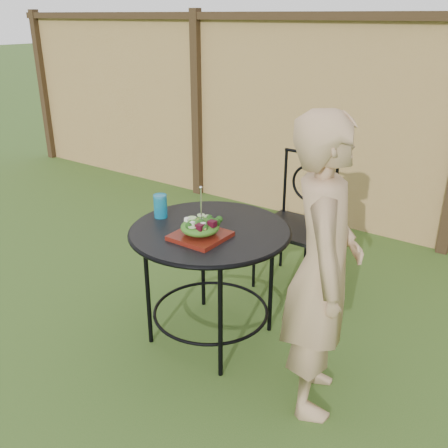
{
  "coord_description": "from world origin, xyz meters",
  "views": [
    {
      "loc": [
        2.0,
        -1.98,
        1.84
      ],
      "look_at": [
        0.5,
        0.13,
        0.75
      ],
      "focal_mm": 40.0,
      "sensor_mm": 36.0,
      "label": 1
    }
  ],
  "objects_px": {
    "patio_table": "(210,251)",
    "salad_plate": "(200,236)",
    "diner": "(322,270)",
    "patio_chair": "(298,218)"
  },
  "relations": [
    {
      "from": "patio_table",
      "to": "patio_chair",
      "type": "bearing_deg",
      "value": 84.6
    },
    {
      "from": "salad_plate",
      "to": "patio_table",
      "type": "bearing_deg",
      "value": 104.79
    },
    {
      "from": "patio_chair",
      "to": "salad_plate",
      "type": "height_order",
      "value": "patio_chair"
    },
    {
      "from": "salad_plate",
      "to": "patio_chair",
      "type": "bearing_deg",
      "value": 87.18
    },
    {
      "from": "patio_table",
      "to": "diner",
      "type": "xyz_separation_m",
      "value": [
        0.75,
        -0.12,
        0.16
      ]
    },
    {
      "from": "patio_chair",
      "to": "diner",
      "type": "xyz_separation_m",
      "value": [
        0.66,
        -1.04,
        0.24
      ]
    },
    {
      "from": "patio_table",
      "to": "diner",
      "type": "bearing_deg",
      "value": -9.06
    },
    {
      "from": "diner",
      "to": "patio_chair",
      "type": "bearing_deg",
      "value": 6.9
    },
    {
      "from": "patio_table",
      "to": "patio_chair",
      "type": "height_order",
      "value": "patio_chair"
    },
    {
      "from": "patio_table",
      "to": "salad_plate",
      "type": "bearing_deg",
      "value": -75.21
    }
  ]
}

